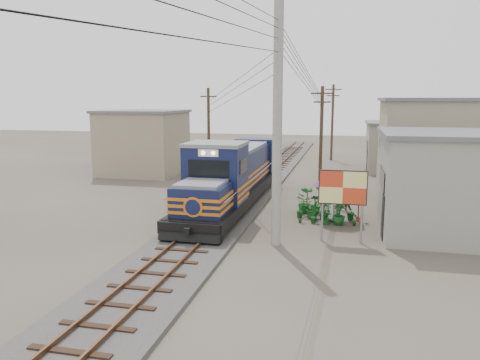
% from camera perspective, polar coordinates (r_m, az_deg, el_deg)
% --- Properties ---
extents(ground, '(120.00, 120.00, 0.00)m').
position_cam_1_polar(ground, '(21.45, -4.77, -6.82)').
color(ground, '#473F35').
rests_on(ground, ground).
extents(ballast, '(3.60, 70.00, 0.16)m').
position_cam_1_polar(ballast, '(30.82, 0.87, -1.44)').
color(ballast, '#595651').
rests_on(ballast, ground).
extents(track, '(1.15, 70.00, 0.12)m').
position_cam_1_polar(track, '(30.79, 0.87, -1.12)').
color(track, '#51331E').
rests_on(track, ground).
extents(locomotive, '(2.88, 15.66, 3.88)m').
position_cam_1_polar(locomotive, '(26.83, -0.84, 0.36)').
color(locomotive, black).
rests_on(locomotive, ground).
extents(utility_pole_main, '(0.40, 0.40, 10.00)m').
position_cam_1_polar(utility_pole_main, '(19.29, 4.57, 6.42)').
color(utility_pole_main, '#9E9B93').
rests_on(utility_pole_main, ground).
extents(wooden_pole_mid, '(1.60, 0.24, 7.00)m').
position_cam_1_polar(wooden_pole_mid, '(33.69, 9.87, 5.57)').
color(wooden_pole_mid, '#4C3826').
rests_on(wooden_pole_mid, ground).
extents(wooden_pole_far, '(1.60, 0.24, 7.50)m').
position_cam_1_polar(wooden_pole_far, '(47.63, 11.19, 7.08)').
color(wooden_pole_far, '#4C3826').
rests_on(wooden_pole_far, ground).
extents(wooden_pole_left, '(1.60, 0.24, 7.00)m').
position_cam_1_polar(wooden_pole_left, '(39.29, -3.84, 6.30)').
color(wooden_pole_left, '#4C3826').
rests_on(wooden_pole_left, ground).
extents(power_lines, '(9.65, 19.00, 3.30)m').
position_cam_1_polar(power_lines, '(28.81, -0.02, 12.72)').
color(power_lines, black).
rests_on(power_lines, ground).
extents(shophouse_front, '(7.35, 6.30, 4.70)m').
position_cam_1_polar(shophouse_front, '(23.45, 25.53, -0.39)').
color(shophouse_front, gray).
rests_on(shophouse_front, ground).
extents(shophouse_mid, '(8.40, 7.35, 6.20)m').
position_cam_1_polar(shophouse_mid, '(32.30, 23.97, 3.66)').
color(shophouse_mid, gray).
rests_on(shophouse_mid, ground).
extents(shophouse_back, '(6.30, 6.30, 4.20)m').
position_cam_1_polar(shophouse_back, '(42.01, 19.32, 3.85)').
color(shophouse_back, gray).
rests_on(shophouse_back, ground).
extents(shophouse_left, '(6.30, 6.30, 5.20)m').
position_cam_1_polar(shophouse_left, '(39.27, -11.70, 4.55)').
color(shophouse_left, gray).
rests_on(shophouse_left, ground).
extents(billboard, '(2.04, 0.14, 3.16)m').
position_cam_1_polar(billboard, '(20.45, 12.42, -1.15)').
color(billboard, '#99999E').
rests_on(billboard, ground).
extents(market_umbrella, '(2.94, 2.94, 2.47)m').
position_cam_1_polar(market_umbrella, '(23.84, 11.48, 0.09)').
color(market_umbrella, black).
rests_on(market_umbrella, ground).
extents(vendor, '(0.63, 0.47, 1.57)m').
position_cam_1_polar(vendor, '(26.54, 12.52, -2.00)').
color(vendor, black).
rests_on(vendor, ground).
extents(plant_nursery, '(3.44, 3.08, 1.11)m').
position_cam_1_polar(plant_nursery, '(24.74, 9.51, -3.44)').
color(plant_nursery, '#195820').
rests_on(plant_nursery, ground).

